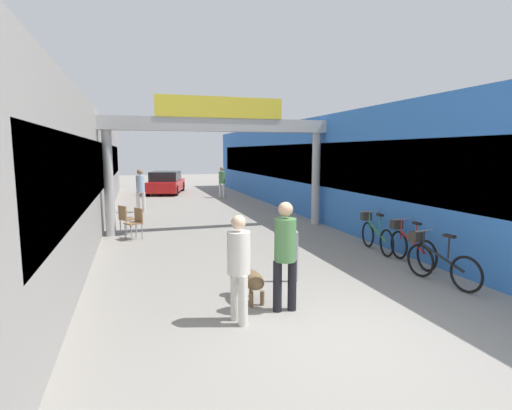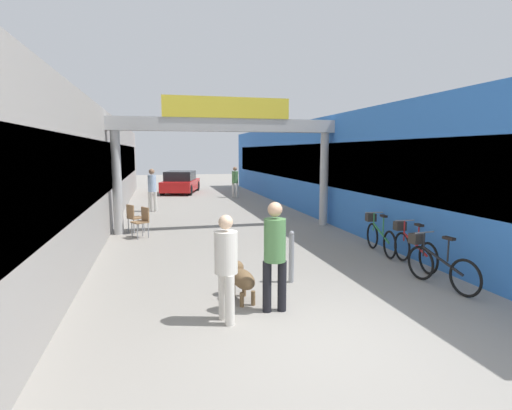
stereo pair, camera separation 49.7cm
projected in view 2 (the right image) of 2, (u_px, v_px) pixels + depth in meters
The scene contains 16 objects.
ground_plane at pixel (326, 338), 5.38m from camera, with size 80.00×80.00×0.00m, color gray.
storefront_left at pixel (75, 169), 14.52m from camera, with size 3.00×26.00×3.73m.
storefront_right at pixel (333, 167), 16.92m from camera, with size 3.00×26.00×3.73m.
arcade_sign_gateway at pixel (227, 136), 12.58m from camera, with size 7.40×0.47×4.17m.
pedestrian_with_dog at pixel (275, 249), 6.17m from camera, with size 0.39×0.36×1.74m.
pedestrian_companion at pixel (226, 262), 5.79m from camera, with size 0.41×0.41×1.60m.
pedestrian_carrying_crate at pixel (152, 187), 16.68m from camera, with size 0.44×0.44×1.79m.
pedestrian_elderly_walking at pixel (235, 180), 21.87m from camera, with size 0.48×0.48×1.68m.
dog_on_leash at pixel (242, 278), 6.73m from camera, with size 0.42×0.86×0.62m.
bicycle_black_nearest at pixel (437, 263), 7.44m from camera, with size 0.46×1.68×0.98m.
bicycle_red_second at pixel (412, 246), 8.76m from camera, with size 0.46×1.69×0.98m.
bicycle_green_third at pixel (379, 235), 9.94m from camera, with size 0.46×1.68×0.98m.
bollard_post_metal at pixel (291, 256), 7.64m from camera, with size 0.10×0.10×1.01m.
cafe_chair_wood_nearer at pixel (142, 219), 11.63m from camera, with size 0.55×0.55×0.89m.
cafe_chair_wood_farther at pixel (133, 216), 12.27m from camera, with size 0.55×0.55×0.89m.
parked_car_red at pixel (181, 182), 24.27m from camera, with size 2.65×4.30×1.33m.
Camera 2 is at (-2.13, -4.72, 2.50)m, focal length 28.00 mm.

